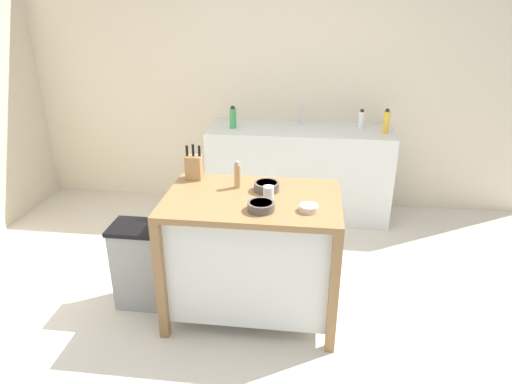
% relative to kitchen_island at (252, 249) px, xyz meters
% --- Properties ---
extents(ground_plane, '(6.25, 6.25, 0.00)m').
position_rel_kitchen_island_xyz_m(ground_plane, '(0.02, -0.18, -0.50)').
color(ground_plane, beige).
rests_on(ground_plane, ground).
extents(wall_back, '(5.25, 0.10, 2.60)m').
position_rel_kitchen_island_xyz_m(wall_back, '(0.02, 1.99, 0.80)').
color(wall_back, beige).
rests_on(wall_back, ground).
extents(kitchen_island, '(1.14, 0.75, 0.89)m').
position_rel_kitchen_island_xyz_m(kitchen_island, '(0.00, 0.00, 0.00)').
color(kitchen_island, olive).
rests_on(kitchen_island, ground).
extents(knife_block, '(0.11, 0.09, 0.25)m').
position_rel_kitchen_island_xyz_m(knife_block, '(-0.45, 0.27, 0.48)').
color(knife_block, '#AD7F4C').
rests_on(knife_block, kitchen_island).
extents(bowl_ceramic_small, '(0.17, 0.17, 0.06)m').
position_rel_kitchen_island_xyz_m(bowl_ceramic_small, '(0.08, 0.12, 0.42)').
color(bowl_ceramic_small, '#564C47').
rests_on(bowl_ceramic_small, kitchen_island).
extents(bowl_stoneware_deep, '(0.12, 0.12, 0.04)m').
position_rel_kitchen_island_xyz_m(bowl_stoneware_deep, '(0.37, -0.16, 0.41)').
color(bowl_stoneware_deep, beige).
rests_on(bowl_stoneware_deep, kitchen_island).
extents(bowl_ceramic_wide, '(0.17, 0.17, 0.05)m').
position_rel_kitchen_island_xyz_m(bowl_ceramic_wide, '(0.08, -0.19, 0.42)').
color(bowl_ceramic_wide, '#564C47').
rests_on(bowl_ceramic_wide, kitchen_island).
extents(drinking_cup, '(0.07, 0.07, 0.09)m').
position_rel_kitchen_island_xyz_m(drinking_cup, '(0.11, -0.02, 0.44)').
color(drinking_cup, silver).
rests_on(drinking_cup, kitchen_island).
extents(pepper_grinder, '(0.04, 0.04, 0.19)m').
position_rel_kitchen_island_xyz_m(pepper_grinder, '(-0.12, 0.15, 0.48)').
color(pepper_grinder, tan).
rests_on(pepper_grinder, kitchen_island).
extents(trash_bin, '(0.36, 0.28, 0.63)m').
position_rel_kitchen_island_xyz_m(trash_bin, '(-0.81, -0.01, -0.18)').
color(trash_bin, gray).
rests_on(trash_bin, ground).
extents(sink_counter, '(1.79, 0.60, 0.90)m').
position_rel_kitchen_island_xyz_m(sink_counter, '(0.26, 1.64, -0.04)').
color(sink_counter, silver).
rests_on(sink_counter, ground).
extents(sink_faucet, '(0.02, 0.02, 0.22)m').
position_rel_kitchen_island_xyz_m(sink_faucet, '(0.26, 1.78, 0.52)').
color(sink_faucet, '#B7BCC1').
rests_on(sink_faucet, sink_counter).
extents(bottle_dish_soap, '(0.06, 0.06, 0.21)m').
position_rel_kitchen_island_xyz_m(bottle_dish_soap, '(-0.40, 1.59, 0.51)').
color(bottle_dish_soap, green).
rests_on(bottle_dish_soap, sink_counter).
extents(bottle_spray_cleaner, '(0.06, 0.06, 0.19)m').
position_rel_kitchen_island_xyz_m(bottle_spray_cleaner, '(0.84, 1.73, 0.49)').
color(bottle_spray_cleaner, white).
rests_on(bottle_spray_cleaner, sink_counter).
extents(bottle_hand_soap, '(0.06, 0.06, 0.23)m').
position_rel_kitchen_island_xyz_m(bottle_hand_soap, '(1.05, 1.58, 0.51)').
color(bottle_hand_soap, yellow).
rests_on(bottle_hand_soap, sink_counter).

